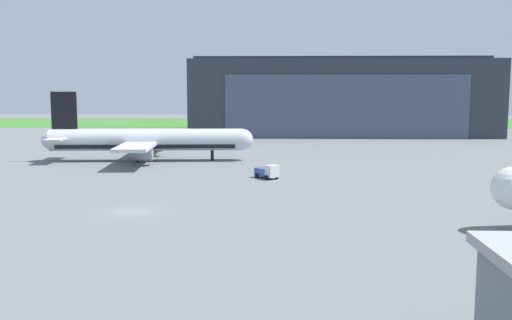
# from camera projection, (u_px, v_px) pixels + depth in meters

# --- Properties ---
(ground_plane) EXTENTS (440.00, 440.00, 0.00)m
(ground_plane) POSITION_uv_depth(u_px,v_px,m) (132.00, 212.00, 60.56)
(ground_plane) COLOR slate
(grass_field_strip) EXTENTS (440.00, 56.00, 0.08)m
(grass_field_strip) POSITION_uv_depth(u_px,v_px,m) (237.00, 122.00, 215.41)
(grass_field_strip) COLOR #3B772E
(grass_field_strip) RESTS_ON ground_plane
(maintenance_hangar) EXTENTS (81.33, 31.43, 21.57)m
(maintenance_hangar) POSITION_uv_depth(u_px,v_px,m) (340.00, 97.00, 161.30)
(maintenance_hangar) COLOR #2D333D
(maintenance_hangar) RESTS_ON ground_plane
(airliner_far_left) EXTENTS (37.38, 29.33, 12.27)m
(airliner_far_left) POSITION_uv_depth(u_px,v_px,m) (147.00, 141.00, 102.32)
(airliner_far_left) COLOR silver
(airliner_far_left) RESTS_ON ground_plane
(stair_truck) EXTENTS (3.70, 4.09, 2.03)m
(stair_truck) POSITION_uv_depth(u_px,v_px,m) (267.00, 172.00, 82.56)
(stair_truck) COLOR silver
(stair_truck) RESTS_ON ground_plane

